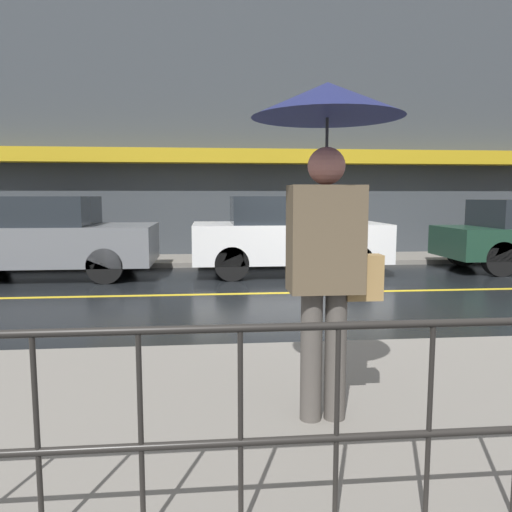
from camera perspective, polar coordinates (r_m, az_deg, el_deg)
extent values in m
plane|color=black|center=(8.49, 8.69, -4.11)|extent=(80.00, 80.00, 0.00)
cube|color=slate|center=(4.25, 24.94, -15.19)|extent=(28.00, 3.11, 0.11)
cube|color=slate|center=(12.37, 4.15, -0.36)|extent=(28.00, 1.76, 0.11)
cube|color=gold|center=(8.49, 8.69, -4.08)|extent=(25.20, 0.12, 0.01)
cube|color=#383D42|center=(13.42, 3.52, 14.73)|extent=(28.00, 0.30, 6.89)
cube|color=#B79319|center=(12.91, 3.79, 11.26)|extent=(16.80, 0.55, 0.35)
cylinder|color=black|center=(2.42, -23.70, -18.84)|extent=(0.02, 0.02, 0.93)
cylinder|color=black|center=(2.33, -13.01, -19.49)|extent=(0.02, 0.02, 0.93)
cylinder|color=black|center=(2.31, -1.77, -19.50)|extent=(0.02, 0.02, 0.93)
cylinder|color=black|center=(2.38, 9.19, -18.84)|extent=(0.02, 0.02, 0.93)
cylinder|color=black|center=(2.51, 19.17, -17.67)|extent=(0.02, 0.02, 0.93)
cylinder|color=#4C4742|center=(3.40, 6.33, -11.32)|extent=(0.14, 0.14, 0.87)
cylinder|color=#4C4742|center=(3.43, 9.06, -11.17)|extent=(0.14, 0.14, 0.87)
cube|color=brown|center=(3.26, 7.92, 1.95)|extent=(0.47, 0.28, 0.69)
sphere|color=tan|center=(3.25, 8.06, 10.15)|extent=(0.24, 0.24, 0.24)
cylinder|color=#262628|center=(3.25, 8.03, 8.69)|extent=(0.02, 0.02, 0.77)
cone|color=#191E4C|center=(3.30, 8.18, 17.24)|extent=(0.96, 0.96, 0.22)
cube|color=#9E7A47|center=(3.36, 12.17, -2.39)|extent=(0.24, 0.12, 0.30)
cube|color=slate|center=(10.71, -22.97, 1.25)|extent=(4.27, 1.95, 0.75)
cube|color=#1E2328|center=(10.73, -24.00, 4.74)|extent=(2.22, 1.79, 0.56)
cylinder|color=black|center=(11.27, -15.14, 0.14)|extent=(0.66, 0.22, 0.66)
cylinder|color=black|center=(9.59, -16.85, -1.06)|extent=(0.66, 0.22, 0.66)
cube|color=silver|center=(10.35, 3.74, 1.64)|extent=(3.92, 1.79, 0.77)
cube|color=#1E2328|center=(10.29, 2.90, 5.30)|extent=(2.04, 1.64, 0.55)
cylinder|color=black|center=(11.40, 9.14, 0.34)|extent=(0.66, 0.22, 0.66)
cylinder|color=black|center=(9.90, 11.41, -0.68)|extent=(0.66, 0.22, 0.66)
cylinder|color=black|center=(11.04, -3.17, 0.21)|extent=(0.66, 0.22, 0.66)
cylinder|color=black|center=(9.49, -2.79, -0.88)|extent=(0.66, 0.22, 0.66)
cylinder|color=black|center=(12.45, 22.51, 0.56)|extent=(0.70, 0.22, 0.70)
cylinder|color=black|center=(11.15, 26.11, -0.29)|extent=(0.70, 0.22, 0.70)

